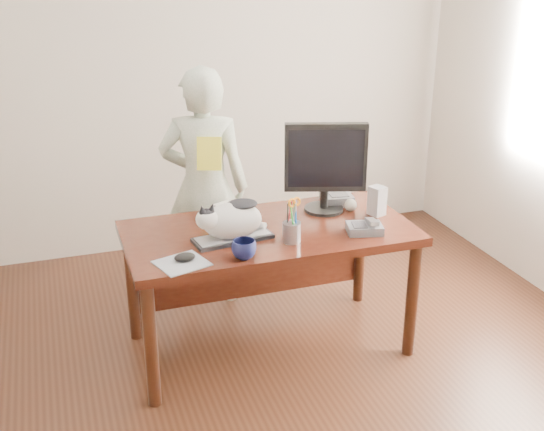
{
  "coord_description": "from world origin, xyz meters",
  "views": [
    {
      "loc": [
        -1.1,
        -2.71,
        2.23
      ],
      "look_at": [
        0.0,
        0.55,
        0.85
      ],
      "focal_mm": 45.0,
      "sensor_mm": 36.0,
      "label": 1
    }
  ],
  "objects_px": {
    "cat": "(230,219)",
    "keyboard": "(233,238)",
    "phone": "(365,228)",
    "book_stack": "(229,210)",
    "pen_cup": "(292,230)",
    "calculator": "(337,197)",
    "speaker": "(377,201)",
    "desk": "(265,248)",
    "coffee_mug": "(244,249)",
    "monitor": "(326,163)",
    "mouse": "(185,257)",
    "person": "(204,187)",
    "baseball": "(351,205)"
  },
  "relations": [
    {
      "from": "pen_cup",
      "to": "monitor",
      "type": "bearing_deg",
      "value": 46.29
    },
    {
      "from": "desk",
      "to": "coffee_mug",
      "type": "bearing_deg",
      "value": -121.12
    },
    {
      "from": "phone",
      "to": "speaker",
      "type": "height_order",
      "value": "speaker"
    },
    {
      "from": "phone",
      "to": "keyboard",
      "type": "bearing_deg",
      "value": -176.24
    },
    {
      "from": "desk",
      "to": "cat",
      "type": "xyz_separation_m",
      "value": [
        -0.24,
        -0.16,
        0.27
      ]
    },
    {
      "from": "keyboard",
      "to": "speaker",
      "type": "relative_size",
      "value": 2.58
    },
    {
      "from": "calculator",
      "to": "person",
      "type": "relative_size",
      "value": 0.15
    },
    {
      "from": "person",
      "to": "phone",
      "type": "bearing_deg",
      "value": 146.3
    },
    {
      "from": "book_stack",
      "to": "person",
      "type": "xyz_separation_m",
      "value": [
        -0.04,
        0.46,
        -0.01
      ]
    },
    {
      "from": "pen_cup",
      "to": "person",
      "type": "xyz_separation_m",
      "value": [
        -0.26,
        0.92,
        -0.04
      ]
    },
    {
      "from": "book_stack",
      "to": "calculator",
      "type": "height_order",
      "value": "book_stack"
    },
    {
      "from": "monitor",
      "to": "book_stack",
      "type": "bearing_deg",
      "value": -174.33
    },
    {
      "from": "pen_cup",
      "to": "calculator",
      "type": "height_order",
      "value": "pen_cup"
    },
    {
      "from": "coffee_mug",
      "to": "speaker",
      "type": "distance_m",
      "value": 0.96
    },
    {
      "from": "pen_cup",
      "to": "keyboard",
      "type": "bearing_deg",
      "value": 157.92
    },
    {
      "from": "cat",
      "to": "keyboard",
      "type": "bearing_deg",
      "value": 8.36
    },
    {
      "from": "keyboard",
      "to": "desk",
      "type": "bearing_deg",
      "value": 26.57
    },
    {
      "from": "cat",
      "to": "pen_cup",
      "type": "relative_size",
      "value": 1.67
    },
    {
      "from": "speaker",
      "to": "calculator",
      "type": "xyz_separation_m",
      "value": [
        -0.14,
        0.26,
        -0.05
      ]
    },
    {
      "from": "mouse",
      "to": "person",
      "type": "relative_size",
      "value": 0.08
    },
    {
      "from": "speaker",
      "to": "phone",
      "type": "bearing_deg",
      "value": -147.58
    },
    {
      "from": "mouse",
      "to": "coffee_mug",
      "type": "distance_m",
      "value": 0.3
    },
    {
      "from": "person",
      "to": "mouse",
      "type": "bearing_deg",
      "value": 91.31
    },
    {
      "from": "calculator",
      "to": "person",
      "type": "xyz_separation_m",
      "value": [
        -0.72,
        0.45,
        -0.0
      ]
    },
    {
      "from": "coffee_mug",
      "to": "calculator",
      "type": "relative_size",
      "value": 0.52
    },
    {
      "from": "coffee_mug",
      "to": "person",
      "type": "distance_m",
      "value": 1.04
    },
    {
      "from": "pen_cup",
      "to": "coffee_mug",
      "type": "relative_size",
      "value": 1.99
    },
    {
      "from": "phone",
      "to": "baseball",
      "type": "xyz_separation_m",
      "value": [
        0.06,
        0.32,
        0.01
      ]
    },
    {
      "from": "desk",
      "to": "monitor",
      "type": "distance_m",
      "value": 0.6
    },
    {
      "from": "mouse",
      "to": "speaker",
      "type": "relative_size",
      "value": 0.71
    },
    {
      "from": "desk",
      "to": "pen_cup",
      "type": "relative_size",
      "value": 6.45
    },
    {
      "from": "coffee_mug",
      "to": "book_stack",
      "type": "bearing_deg",
      "value": 82.2
    },
    {
      "from": "book_stack",
      "to": "keyboard",
      "type": "bearing_deg",
      "value": -119.44
    },
    {
      "from": "baseball",
      "to": "coffee_mug",
      "type": "bearing_deg",
      "value": -151.45
    },
    {
      "from": "coffee_mug",
      "to": "baseball",
      "type": "xyz_separation_m",
      "value": [
        0.78,
        0.43,
        -0.01
      ]
    },
    {
      "from": "coffee_mug",
      "to": "monitor",
      "type": "bearing_deg",
      "value": 36.38
    },
    {
      "from": "desk",
      "to": "baseball",
      "type": "xyz_separation_m",
      "value": [
        0.54,
        0.03,
        0.18
      ]
    },
    {
      "from": "phone",
      "to": "book_stack",
      "type": "distance_m",
      "value": 0.8
    },
    {
      "from": "calculator",
      "to": "speaker",
      "type": "bearing_deg",
      "value": -54.75
    },
    {
      "from": "pen_cup",
      "to": "coffee_mug",
      "type": "bearing_deg",
      "value": -158.47
    },
    {
      "from": "phone",
      "to": "coffee_mug",
      "type": "bearing_deg",
      "value": -157.56
    },
    {
      "from": "monitor",
      "to": "phone",
      "type": "bearing_deg",
      "value": -58.06
    },
    {
      "from": "cat",
      "to": "phone",
      "type": "xyz_separation_m",
      "value": [
        0.73,
        -0.13,
        -0.09
      ]
    },
    {
      "from": "mouse",
      "to": "coffee_mug",
      "type": "relative_size",
      "value": 0.98
    },
    {
      "from": "keyboard",
      "to": "speaker",
      "type": "distance_m",
      "value": 0.9
    },
    {
      "from": "monitor",
      "to": "book_stack",
      "type": "xyz_separation_m",
      "value": [
        -0.55,
        0.12,
        -0.27
      ]
    },
    {
      "from": "phone",
      "to": "calculator",
      "type": "xyz_separation_m",
      "value": [
        0.04,
        0.48,
        0.0
      ]
    },
    {
      "from": "desk",
      "to": "speaker",
      "type": "bearing_deg",
      "value": -6.14
    },
    {
      "from": "monitor",
      "to": "coffee_mug",
      "type": "height_order",
      "value": "monitor"
    },
    {
      "from": "desk",
      "to": "phone",
      "type": "distance_m",
      "value": 0.59
    }
  ]
}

